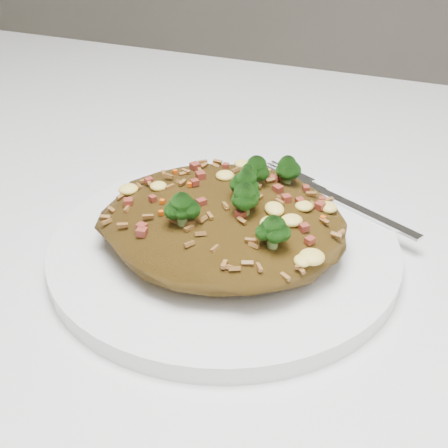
% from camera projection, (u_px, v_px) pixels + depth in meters
% --- Properties ---
extents(dining_table, '(1.20, 0.80, 0.75)m').
position_uv_depth(dining_table, '(242.00, 311.00, 0.56)').
color(dining_table, silver).
rests_on(dining_table, ground).
extents(plate, '(0.26, 0.26, 0.01)m').
position_uv_depth(plate, '(224.00, 249.00, 0.47)').
color(plate, white).
rests_on(plate, dining_table).
extents(fried_rice, '(0.18, 0.17, 0.06)m').
position_uv_depth(fried_rice, '(225.00, 212.00, 0.45)').
color(fried_rice, brown).
rests_on(fried_rice, plate).
extents(fork, '(0.15, 0.09, 0.00)m').
position_uv_depth(fork, '(343.00, 202.00, 0.51)').
color(fork, silver).
rests_on(fork, plate).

